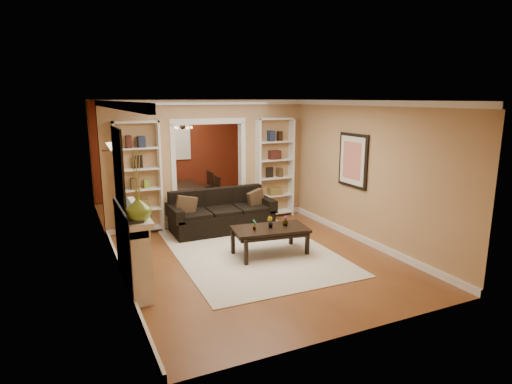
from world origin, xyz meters
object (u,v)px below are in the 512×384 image
bookshelf_left (139,178)px  fireplace (134,248)px  bookshelf_right (275,168)px  sofa (222,211)px  coffee_table (270,241)px  dining_table (185,196)px

bookshelf_left → fireplace: bookshelf_left is taller
bookshelf_right → fireplace: bookshelf_right is taller
bookshelf_left → sofa: bearing=-20.3°
sofa → bookshelf_left: (-1.57, 0.58, 0.72)m
bookshelf_left → fireplace: 2.65m
coffee_table → dining_table: bearing=104.2°
bookshelf_left → dining_table: 2.39m
sofa → bookshelf_left: bearing=159.7°
coffee_table → bookshelf_left: (-1.85, 2.26, 0.90)m
fireplace → dining_table: (1.96, 4.24, -0.30)m
coffee_table → bookshelf_left: bearing=137.2°
coffee_table → dining_table: (-0.44, 3.97, 0.03)m
bookshelf_left → bookshelf_right: 3.10m
coffee_table → fireplace: (-2.39, -0.27, 0.33)m
fireplace → sofa: bearing=42.7°
sofa → bookshelf_right: size_ratio=0.95×
coffee_table → bookshelf_right: bearing=69.0°
bookshelf_left → fireplace: bearing=-102.0°
sofa → dining_table: 2.30m
bookshelf_right → dining_table: bearing=134.5°
dining_table → bookshelf_right: bearing=-135.5°
sofa → bookshelf_left: size_ratio=0.95×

